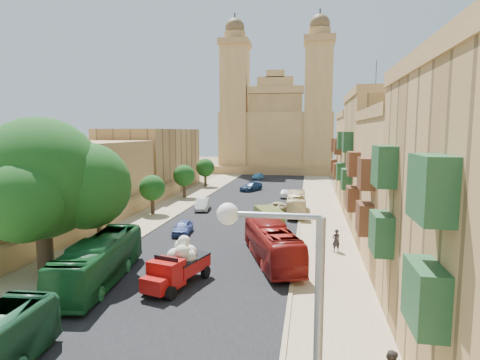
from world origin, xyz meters
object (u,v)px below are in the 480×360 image
(car_cream, at_px, (279,207))
(car_blue_b, at_px, (258,176))
(red_truck, at_px, (177,265))
(street_tree_b, at_px, (152,188))
(bus_red_east, at_px, (272,243))
(church, at_px, (277,132))
(car_white_b, at_px, (285,193))
(olive_pickup, at_px, (269,218))
(car_dkblue, at_px, (251,186))
(street_tree_c, at_px, (184,176))
(car_white_a, at_px, (202,204))
(ficus_tree, at_px, (42,183))
(street_tree_d, at_px, (205,168))
(streetlamp, at_px, (293,354))
(pedestrian_a, at_px, (336,241))
(bus_cream_east, at_px, (296,203))
(street_tree_a, at_px, (98,200))
(car_blue_a, at_px, (183,227))
(pedestrian_c, at_px, (318,237))
(bus_green_north, at_px, (99,261))

(car_cream, height_order, car_blue_b, car_cream)
(red_truck, bearing_deg, street_tree_b, 115.94)
(car_blue_b, bearing_deg, bus_red_east, -68.73)
(church, distance_m, red_truck, 75.52)
(car_white_b, bearing_deg, car_blue_b, -74.95)
(olive_pickup, xyz_separation_m, car_blue_b, (-6.40, 40.79, -0.33))
(red_truck, height_order, car_dkblue, red_truck)
(street_tree_b, distance_m, street_tree_c, 12.00)
(olive_pickup, bearing_deg, car_white_a, 140.16)
(ficus_tree, bearing_deg, street_tree_b, 91.70)
(street_tree_d, xyz_separation_m, car_dkblue, (8.62, -3.54, -2.61))
(streetlamp, distance_m, pedestrian_a, 25.03)
(bus_cream_east, height_order, pedestrian_a, bus_cream_east)
(car_dkblue, bearing_deg, bus_red_east, -54.80)
(street_tree_c, xyz_separation_m, street_tree_d, (-0.00, 12.00, 0.08))
(church, bearing_deg, red_truck, -90.03)
(red_truck, relative_size, car_white_b, 1.49)
(street_tree_a, bearing_deg, street_tree_b, 90.00)
(red_truck, bearing_deg, car_white_b, 82.68)
(car_cream, height_order, pedestrian_a, pedestrian_a)
(street_tree_d, bearing_deg, street_tree_a, -90.00)
(bus_red_east, relative_size, car_blue_a, 2.68)
(street_tree_d, bearing_deg, car_white_b, -32.59)
(bus_cream_east, bearing_deg, olive_pickup, 69.39)
(street_tree_c, distance_m, red_truck, 34.01)
(streetlamp, height_order, bus_cream_east, streetlamp)
(church, bearing_deg, car_blue_b, -97.66)
(bus_cream_east, bearing_deg, pedestrian_c, 98.05)
(streetlamp, height_order, car_blue_b, streetlamp)
(street_tree_a, distance_m, red_truck, 13.28)
(ficus_tree, bearing_deg, olive_pickup, 50.03)
(streetlamp, bearing_deg, car_white_a, 107.80)
(car_dkblue, bearing_deg, streetlamp, -56.41)
(car_white_a, distance_m, car_white_b, 14.70)
(street_tree_c, xyz_separation_m, pedestrian_a, (20.17, -23.46, -2.30))
(ficus_tree, bearing_deg, car_white_a, 79.25)
(bus_green_north, height_order, car_dkblue, bus_green_north)
(pedestrian_a, bearing_deg, pedestrian_c, -69.85)
(car_dkblue, relative_size, pedestrian_c, 3.06)
(street_tree_d, bearing_deg, bus_green_north, -83.70)
(church, xyz_separation_m, red_truck, (-0.04, -75.08, -8.17))
(street_tree_c, distance_m, pedestrian_a, 31.02)
(ficus_tree, xyz_separation_m, street_tree_b, (-0.59, 19.99, -3.17))
(streetlamp, relative_size, car_blue_a, 2.15)
(red_truck, distance_m, car_dkblue, 40.95)
(street_tree_b, relative_size, car_blue_b, 1.29)
(church, xyz_separation_m, ficus_tree, (-9.41, -74.61, -3.26))
(streetlamp, distance_m, olive_pickup, 32.50)
(pedestrian_a, height_order, pedestrian_c, pedestrian_a)
(street_tree_a, height_order, red_truck, street_tree_a)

